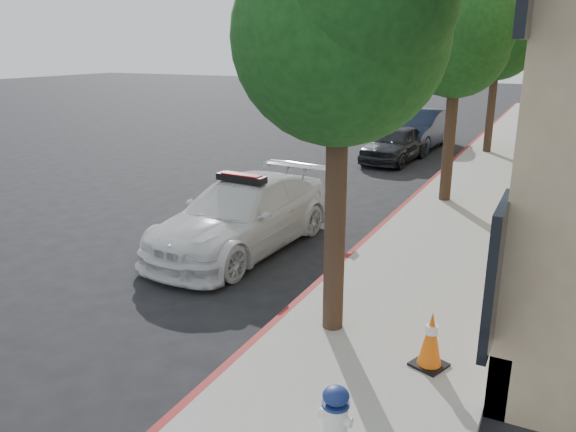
% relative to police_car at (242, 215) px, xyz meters
% --- Properties ---
extents(ground, '(120.00, 120.00, 0.00)m').
position_rel_police_car_xyz_m(ground, '(0.23, -0.65, -0.74)').
color(ground, black).
rests_on(ground, ground).
extents(sidewalk, '(3.20, 50.00, 0.15)m').
position_rel_police_car_xyz_m(sidewalk, '(3.83, 9.35, -0.66)').
color(sidewalk, gray).
rests_on(sidewalk, ground).
extents(curb_strip, '(0.12, 50.00, 0.15)m').
position_rel_police_car_xyz_m(curb_strip, '(2.29, 9.35, -0.66)').
color(curb_strip, maroon).
rests_on(curb_strip, ground).
extents(tree_near, '(2.92, 2.82, 5.62)m').
position_rel_police_car_xyz_m(tree_near, '(3.16, -2.66, 3.54)').
color(tree_near, black).
rests_on(tree_near, sidewalk).
extents(tree_mid, '(2.77, 2.64, 5.43)m').
position_rel_police_car_xyz_m(tree_mid, '(3.16, 5.34, 3.42)').
color(tree_mid, black).
rests_on(tree_mid, sidewalk).
extents(tree_far, '(3.10, 3.00, 5.81)m').
position_rel_police_car_xyz_m(tree_far, '(3.16, 13.34, 3.65)').
color(tree_far, black).
rests_on(tree_far, sidewalk).
extents(police_car, '(2.38, 5.18, 1.62)m').
position_rel_police_car_xyz_m(police_car, '(0.00, 0.00, 0.00)').
color(police_car, white).
rests_on(police_car, ground).
extents(parked_car_mid, '(1.86, 4.01, 1.33)m').
position_rel_police_car_xyz_m(parked_car_mid, '(0.25, 10.49, -0.07)').
color(parked_car_mid, black).
rests_on(parked_car_mid, ground).
extents(parked_car_far, '(1.97, 4.97, 1.61)m').
position_rel_police_car_xyz_m(parked_car_far, '(0.33, 13.52, 0.07)').
color(parked_car_far, black).
rests_on(parked_car_far, ground).
extents(fire_hydrant, '(0.35, 0.33, 0.85)m').
position_rel_police_car_xyz_m(fire_hydrant, '(4.22, -5.26, -0.17)').
color(fire_hydrant, white).
rests_on(fire_hydrant, sidewalk).
extents(traffic_cone, '(0.52, 0.52, 0.77)m').
position_rel_police_car_xyz_m(traffic_cone, '(4.66, -3.08, -0.21)').
color(traffic_cone, black).
rests_on(traffic_cone, sidewalk).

